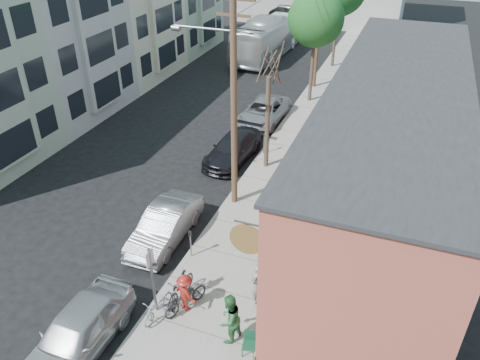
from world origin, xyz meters
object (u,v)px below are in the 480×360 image
(patron_grey, at_px, (257,284))
(car_3, at_px, (264,112))
(car_1, at_px, (165,225))
(tree_leafy_mid, at_px, (316,19))
(utility_pole_near, at_px, (232,97))
(patio_chair_b, at_px, (250,345))
(tree_bare, at_px, (267,123))
(parking_meter_near, at_px, (190,240))
(car_2, at_px, (233,149))
(patron_green, at_px, (229,319))
(patio_chair_a, at_px, (270,304))
(parking_meter_far, at_px, (264,140))
(bus, at_px, (271,35))
(parked_bike_b, at_px, (158,306))
(car_0, at_px, (77,333))
(sign_post, at_px, (152,274))
(parked_bike_a, at_px, (180,288))
(cyclist, at_px, (185,293))

(patron_grey, xyz_separation_m, car_3, (-4.74, 15.07, -0.29))
(car_1, bearing_deg, tree_leafy_mid, 82.29)
(utility_pole_near, xyz_separation_m, patio_chair_b, (3.68, -7.93, -4.82))
(tree_bare, distance_m, tree_leafy_mid, 10.40)
(parking_meter_near, height_order, car_1, car_1)
(car_2, bearing_deg, car_3, 94.54)
(patron_green, bearing_deg, tree_leafy_mid, -156.89)
(patio_chair_a, distance_m, patio_chair_b, 1.87)
(tree_leafy_mid, bearing_deg, car_2, -101.62)
(parking_meter_far, relative_size, bus, 0.10)
(parked_bike_b, height_order, car_0, car_0)
(parking_meter_near, xyz_separation_m, parking_meter_far, (0.00, 9.32, 0.00))
(sign_post, xyz_separation_m, bus, (-5.63, 31.05, -0.12))
(patron_green, bearing_deg, parked_bike_a, -97.52)
(parking_meter_far, xyz_separation_m, tree_bare, (0.55, -1.24, 1.66))
(parking_meter_far, distance_m, parked_bike_b, 12.55)
(parking_meter_far, height_order, car_3, car_3)
(utility_pole_near, xyz_separation_m, car_3, (-1.59, 9.38, -4.70))
(car_2, height_order, car_3, car_3)
(patio_chair_b, height_order, patron_grey, patron_grey)
(parking_meter_far, bearing_deg, tree_bare, -66.11)
(car_2, bearing_deg, tree_bare, -1.45)
(patio_chair_b, height_order, parked_bike_a, parked_bike_a)
(parking_meter_near, relative_size, parked_bike_b, 0.78)
(sign_post, distance_m, parking_meter_near, 3.15)
(car_0, relative_size, car_2, 0.99)
(car_1, distance_m, car_2, 7.55)
(patio_chair_a, xyz_separation_m, parked_bike_b, (-3.57, -1.46, -0.02))
(patron_green, height_order, car_2, patron_green)
(car_0, relative_size, car_1, 1.03)
(parking_meter_far, distance_m, patio_chair_b, 13.50)
(tree_bare, distance_m, car_3, 6.26)
(parking_meter_near, height_order, cyclist, cyclist)
(utility_pole_near, height_order, tree_bare, utility_pole_near)
(sign_post, distance_m, patio_chair_a, 4.18)
(patio_chair_a, relative_size, patron_grey, 0.52)
(parked_bike_b, bearing_deg, patio_chair_a, 28.54)
(patron_green, bearing_deg, parked_bike_b, -74.97)
(tree_bare, xyz_separation_m, patron_green, (2.44, -11.37, -1.55))
(tree_bare, xyz_separation_m, tree_leafy_mid, (-0.00, 9.93, 3.09))
(parking_meter_near, xyz_separation_m, tree_leafy_mid, (0.55, 18.01, 4.74))
(car_1, bearing_deg, bus, 97.55)
(tree_leafy_mid, height_order, patio_chair_a, tree_leafy_mid)
(car_1, relative_size, car_2, 0.96)
(tree_leafy_mid, distance_m, parked_bike_b, 21.85)
(bus, bearing_deg, parking_meter_far, -69.74)
(patio_chair_b, bearing_deg, utility_pole_near, 103.33)
(parked_bike_a, relative_size, car_3, 0.36)
(cyclist, bearing_deg, sign_post, 44.89)
(parking_meter_far, height_order, patron_grey, patron_grey)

